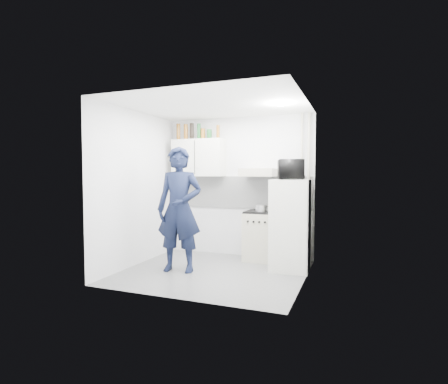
% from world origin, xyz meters
% --- Properties ---
extents(floor, '(2.80, 2.80, 0.00)m').
position_xyz_m(floor, '(0.00, 0.00, 0.00)').
color(floor, '#5D5D5D').
rests_on(floor, ground).
extents(ceiling, '(2.80, 2.80, 0.00)m').
position_xyz_m(ceiling, '(0.00, 0.00, 2.60)').
color(ceiling, white).
rests_on(ceiling, wall_back).
extents(wall_back, '(2.80, 0.00, 2.80)m').
position_xyz_m(wall_back, '(0.00, 1.25, 1.30)').
color(wall_back, silver).
rests_on(wall_back, floor).
extents(wall_left, '(0.00, 2.60, 2.60)m').
position_xyz_m(wall_left, '(-1.40, 0.00, 1.30)').
color(wall_left, silver).
rests_on(wall_left, floor).
extents(wall_right, '(0.00, 2.60, 2.60)m').
position_xyz_m(wall_right, '(1.40, 0.00, 1.30)').
color(wall_right, silver).
rests_on(wall_right, floor).
extents(person, '(0.79, 0.58, 1.97)m').
position_xyz_m(person, '(-0.53, -0.12, 0.99)').
color(person, black).
rests_on(person, floor).
extents(stove, '(0.53, 0.53, 0.85)m').
position_xyz_m(stove, '(0.49, 1.00, 0.43)').
color(stove, '#BCB79E').
rests_on(stove, floor).
extents(fridge, '(0.63, 0.63, 1.46)m').
position_xyz_m(fridge, '(1.10, 0.57, 0.73)').
color(fridge, white).
rests_on(fridge, floor).
extents(stove_top, '(0.51, 0.51, 0.03)m').
position_xyz_m(stove_top, '(0.49, 1.00, 0.87)').
color(stove_top, black).
rests_on(stove_top, stove).
extents(saucepan, '(0.20, 0.20, 0.11)m').
position_xyz_m(saucepan, '(0.52, 0.95, 0.94)').
color(saucepan, silver).
rests_on(saucepan, stove_top).
extents(microwave, '(0.65, 0.53, 0.32)m').
position_xyz_m(microwave, '(1.10, 0.57, 1.61)').
color(microwave, black).
rests_on(microwave, fridge).
extents(bottle_a, '(0.07, 0.07, 0.32)m').
position_xyz_m(bottle_a, '(-1.18, 1.07, 2.36)').
color(bottle_a, brown).
rests_on(bottle_a, upper_cabinet).
extents(bottle_b, '(0.08, 0.08, 0.30)m').
position_xyz_m(bottle_b, '(-1.02, 1.07, 2.35)').
color(bottle_b, brown).
rests_on(bottle_b, upper_cabinet).
extents(bottle_c, '(0.08, 0.08, 0.31)m').
position_xyz_m(bottle_c, '(-0.89, 1.07, 2.36)').
color(bottle_c, black).
rests_on(bottle_c, upper_cabinet).
extents(bottle_d, '(0.07, 0.07, 0.30)m').
position_xyz_m(bottle_d, '(-0.74, 1.07, 2.35)').
color(bottle_d, '#144C1E').
rests_on(bottle_d, upper_cabinet).
extents(canister_a, '(0.08, 0.08, 0.20)m').
position_xyz_m(canister_a, '(-0.66, 1.07, 2.30)').
color(canister_a, brown).
rests_on(canister_a, upper_cabinet).
extents(canister_b, '(0.09, 0.09, 0.18)m').
position_xyz_m(canister_b, '(-0.53, 1.07, 2.29)').
color(canister_b, '#144C1E').
rests_on(canister_b, upper_cabinet).
extents(bottle_e, '(0.06, 0.06, 0.25)m').
position_xyz_m(bottle_e, '(-0.35, 1.07, 2.33)').
color(bottle_e, brown).
rests_on(bottle_e, upper_cabinet).
extents(upper_cabinet, '(1.00, 0.35, 0.70)m').
position_xyz_m(upper_cabinet, '(-0.75, 1.07, 1.85)').
color(upper_cabinet, white).
rests_on(upper_cabinet, wall_back).
extents(range_hood, '(0.60, 0.50, 0.14)m').
position_xyz_m(range_hood, '(0.45, 1.00, 1.57)').
color(range_hood, '#BCB79E').
rests_on(range_hood, wall_back).
extents(backsplash, '(2.74, 0.03, 0.60)m').
position_xyz_m(backsplash, '(0.00, 1.24, 1.20)').
color(backsplash, white).
rests_on(backsplash, wall_back).
extents(pipe_a, '(0.05, 0.05, 2.60)m').
position_xyz_m(pipe_a, '(1.30, 1.17, 1.30)').
color(pipe_a, '#BCB79E').
rests_on(pipe_a, floor).
extents(pipe_b, '(0.04, 0.04, 2.60)m').
position_xyz_m(pipe_b, '(1.18, 1.17, 1.30)').
color(pipe_b, '#BCB79E').
rests_on(pipe_b, floor).
extents(ceiling_spot_fixture, '(0.10, 0.10, 0.02)m').
position_xyz_m(ceiling_spot_fixture, '(1.00, 0.20, 2.57)').
color(ceiling_spot_fixture, white).
rests_on(ceiling_spot_fixture, ceiling).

